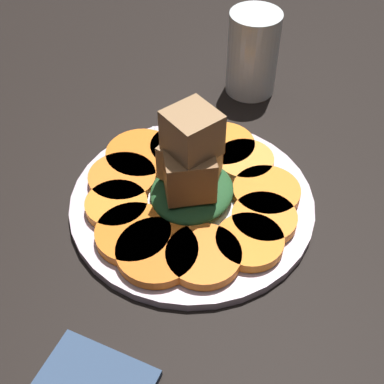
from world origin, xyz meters
The scene contains 17 objects.
table_slab centered at (0.00, 0.00, 1.00)cm, with size 120.00×120.00×2.00cm, color black.
plate centered at (0.00, 0.00, 2.52)cm, with size 25.48×25.48×1.05cm.
carrot_slice_0 centered at (-6.20, -3.95, 3.64)cm, with size 7.31×7.31×1.07cm, color orange.
carrot_slice_1 centered at (-3.30, -7.68, 3.64)cm, with size 7.87×7.87×1.07cm, color orange.
carrot_slice_2 centered at (0.79, -7.81, 3.64)cm, with size 7.24×7.24×1.07cm, color orange.
carrot_slice_3 centered at (4.44, -6.44, 3.64)cm, with size 6.38×6.38×1.07cm, color orange.
carrot_slice_4 centered at (7.04, -3.09, 3.64)cm, with size 7.41×7.41×1.07cm, color orange.
carrot_slice_5 centered at (8.04, 0.42, 3.64)cm, with size 7.84×7.84×1.07cm, color orange.
carrot_slice_6 centered at (6.68, 4.18, 3.64)cm, with size 7.18×7.18×1.07cm, color orange.
carrot_slice_7 centered at (3.33, 7.54, 3.64)cm, with size 6.58×6.58×1.07cm, color orange.
carrot_slice_8 centered at (0.19, 7.87, 3.64)cm, with size 6.54×6.54×1.07cm, color orange.
carrot_slice_9 centered at (-3.58, 6.89, 3.64)cm, with size 7.06×7.06×1.07cm, color orange.
carrot_slice_10 centered at (-7.12, 3.22, 3.64)cm, with size 6.32×6.32×1.07cm, color #F99438.
carrot_slice_11 centered at (-8.43, 0.17, 3.64)cm, with size 7.32×7.32×1.07cm, color orange.
center_pile centered at (-0.12, -0.04, 7.67)cm, with size 9.35×8.42×11.12cm.
fork centered at (-1.07, -4.73, 3.30)cm, with size 17.05×8.20×0.40cm.
water_glass centered at (-22.25, -1.62, 7.38)cm, with size 6.43×6.43×10.76cm.
Camera 1 is at (34.58, 15.51, 43.89)cm, focal length 50.00 mm.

